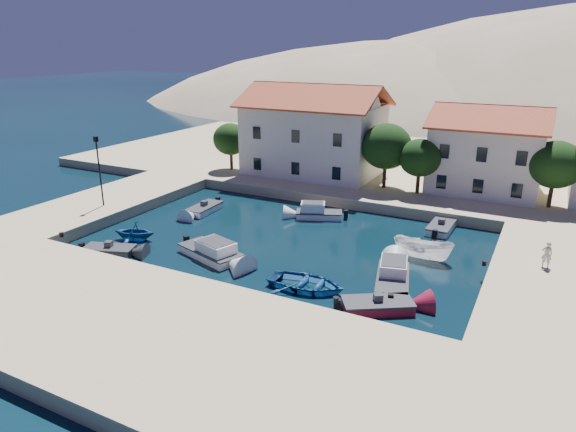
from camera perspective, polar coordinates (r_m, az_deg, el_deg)
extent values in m
plane|color=black|center=(32.73, -8.45, -8.55)|extent=(400.00, 400.00, 0.00)
cube|color=#D0B88E|center=(28.51, -15.69, -12.35)|extent=(52.00, 12.00, 1.00)
cube|color=#D0B88E|center=(51.47, -19.28, 1.41)|extent=(8.00, 20.00, 1.00)
cube|color=#D0B88E|center=(64.86, 13.04, 5.41)|extent=(80.00, 36.00, 1.00)
ellipsoid|color=gray|center=(140.52, 15.38, 3.65)|extent=(198.00, 126.00, 72.00)
cube|color=silver|center=(57.34, 2.89, 8.51)|extent=(14.00, 9.00, 7.50)
pyramid|color=maroon|center=(56.69, 2.97, 13.34)|extent=(14.70, 9.45, 2.20)
cube|color=silver|center=(53.67, 21.18, 6.02)|extent=(10.00, 8.00, 6.50)
pyramid|color=maroon|center=(53.00, 21.71, 10.39)|extent=(10.50, 8.40, 1.80)
cylinder|color=#382314|center=(59.59, -6.31, 6.36)|extent=(0.36, 0.36, 2.50)
ellipsoid|color=black|center=(59.15, -6.39, 8.49)|extent=(4.00, 4.00, 3.60)
cylinder|color=#382314|center=(52.41, 10.68, 4.72)|extent=(0.36, 0.36, 3.00)
ellipsoid|color=black|center=(51.84, 10.86, 7.61)|extent=(5.00, 5.00, 4.50)
cylinder|color=#382314|center=(51.14, 14.25, 3.83)|extent=(0.36, 0.36, 2.50)
ellipsoid|color=black|center=(50.63, 14.45, 6.29)|extent=(4.00, 4.00, 3.60)
cylinder|color=#382314|center=(50.88, 27.18, 2.38)|extent=(0.36, 0.36, 2.75)
ellipsoid|color=black|center=(50.32, 27.59, 5.08)|extent=(4.60, 4.60, 4.14)
cylinder|color=black|center=(48.21, -20.18, 4.51)|extent=(0.14, 0.14, 6.00)
cube|color=black|center=(47.63, -20.59, 8.01)|extent=(0.35, 0.25, 0.45)
cylinder|color=black|center=(42.21, -23.87, -1.94)|extent=(0.36, 0.36, 0.30)
cylinder|color=black|center=(29.33, 5.36, -9.29)|extent=(0.36, 0.36, 0.30)
cylinder|color=black|center=(36.14, 20.99, -4.94)|extent=(0.36, 0.36, 0.30)
cube|color=#36373C|center=(40.20, -19.22, -3.73)|extent=(3.92, 2.73, 0.90)
cube|color=#36373C|center=(40.08, -19.27, -3.30)|extent=(4.01, 2.79, 0.10)
cube|color=#36373C|center=(40.00, -19.30, -3.00)|extent=(0.64, 0.64, 0.50)
cube|color=white|center=(37.99, -8.62, -4.16)|extent=(5.49, 3.61, 0.90)
cube|color=#36373C|center=(37.87, -8.64, -3.70)|extent=(5.62, 3.69, 0.10)
cube|color=white|center=(37.73, -8.67, -3.18)|extent=(3.12, 2.58, 0.90)
imported|color=navy|center=(33.05, 2.02, -8.06)|extent=(5.23, 3.89, 1.04)
cube|color=maroon|center=(30.90, 9.92, -9.85)|extent=(4.35, 3.66, 0.90)
cube|color=#36373C|center=(30.75, 9.96, -9.31)|extent=(4.45, 3.74, 0.10)
cube|color=#36373C|center=(30.65, 9.98, -8.95)|extent=(0.69, 0.69, 0.50)
cube|color=white|center=(34.11, 11.53, -7.10)|extent=(3.13, 5.23, 0.90)
cube|color=#36373C|center=(33.97, 11.57, -6.60)|extent=(3.19, 5.35, 0.10)
cube|color=white|center=(33.81, 11.61, -6.03)|extent=(2.27, 2.92, 0.90)
imported|color=white|center=(38.66, 14.66, -4.57)|extent=(4.48, 1.89, 1.70)
cube|color=white|center=(44.54, 16.64, -1.28)|extent=(1.86, 3.78, 0.90)
cube|color=#36373C|center=(44.43, 16.68, -0.88)|extent=(1.89, 3.87, 0.10)
cube|color=#36373C|center=(44.36, 16.71, -0.61)|extent=(0.51, 0.51, 0.50)
imported|color=navy|center=(42.64, -16.61, -2.53)|extent=(3.98, 3.70, 1.71)
cube|color=white|center=(48.09, -9.27, 0.74)|extent=(1.90, 3.95, 0.90)
cube|color=#36373C|center=(47.99, -9.29, 1.12)|extent=(1.94, 4.05, 0.10)
cube|color=#36373C|center=(47.92, -9.30, 1.37)|extent=(0.52, 0.52, 0.50)
cube|color=white|center=(45.87, 3.47, 0.08)|extent=(4.32, 3.06, 0.90)
cube|color=#36373C|center=(45.77, 3.47, 0.47)|extent=(4.42, 3.12, 0.10)
cube|color=white|center=(45.65, 3.48, 0.91)|extent=(2.49, 2.12, 0.90)
imported|color=beige|center=(37.27, 26.82, -3.82)|extent=(0.68, 0.48, 1.75)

